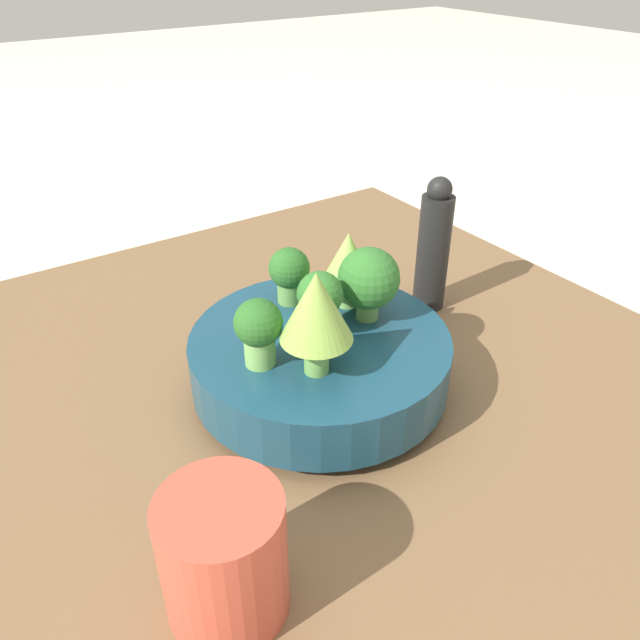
{
  "coord_description": "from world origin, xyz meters",
  "views": [
    {
      "loc": [
        -0.47,
        0.3,
        0.47
      ],
      "look_at": [
        -0.04,
        0.01,
        0.14
      ],
      "focal_mm": 35.0,
      "sensor_mm": 36.0,
      "label": 1
    }
  ],
  "objects": [
    {
      "name": "ground_plane",
      "position": [
        0.0,
        0.0,
        0.0
      ],
      "size": [
        6.0,
        6.0,
        0.0
      ],
      "primitive_type": "plane",
      "color": "beige"
    },
    {
      "name": "table",
      "position": [
        0.0,
        0.0,
        0.02
      ],
      "size": [
        0.83,
        0.84,
        0.05
      ],
      "color": "brown",
      "rests_on": "ground_plane"
    },
    {
      "name": "bowl",
      "position": [
        -0.04,
        0.01,
        0.09
      ],
      "size": [
        0.27,
        0.27,
        0.07
      ],
      "color": "navy",
      "rests_on": "table"
    },
    {
      "name": "broccoli_floret_center",
      "position": [
        -0.04,
        0.01,
        0.16
      ],
      "size": [
        0.05,
        0.05,
        0.07
      ],
      "color": "#609347",
      "rests_on": "bowl"
    },
    {
      "name": "broccoli_floret_front",
      "position": [
        -0.03,
        -0.06,
        0.16
      ],
      "size": [
        0.06,
        0.06,
        0.08
      ],
      "color": "#609347",
      "rests_on": "bowl"
    },
    {
      "name": "broccoli_floret_back",
      "position": [
        -0.04,
        0.08,
        0.16
      ],
      "size": [
        0.05,
        0.05,
        0.07
      ],
      "color": "#7AB256",
      "rests_on": "bowl"
    },
    {
      "name": "romanesco_piece_near",
      "position": [
        0.0,
        -0.05,
        0.17
      ],
      "size": [
        0.06,
        0.06,
        0.08
      ],
      "color": "#7AB256",
      "rests_on": "bowl"
    },
    {
      "name": "broccoli_floret_right",
      "position": [
        0.04,
        -0.01,
        0.15
      ],
      "size": [
        0.04,
        0.04,
        0.06
      ],
      "color": "#609347",
      "rests_on": "bowl"
    },
    {
      "name": "romanesco_piece_far",
      "position": [
        -0.08,
        0.04,
        0.19
      ],
      "size": [
        0.07,
        0.07,
        0.1
      ],
      "color": "#6BA34C",
      "rests_on": "bowl"
    },
    {
      "name": "cup",
      "position": [
        -0.2,
        0.2,
        0.1
      ],
      "size": [
        0.09,
        0.09,
        0.1
      ],
      "color": "#C64C38",
      "rests_on": "table"
    },
    {
      "name": "pepper_mill",
      "position": [
        0.03,
        -0.21,
        0.13
      ],
      "size": [
        0.04,
        0.04,
        0.17
      ],
      "color": "black",
      "rests_on": "table"
    }
  ]
}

